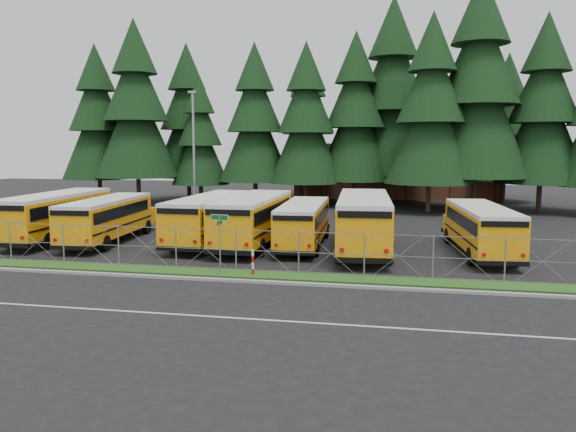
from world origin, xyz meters
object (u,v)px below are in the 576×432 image
Objects in this scene: street_sign at (220,232)px; striped_bollard at (253,262)px; bus_3 at (212,219)px; bus_1 at (109,220)px; bus_6 at (364,223)px; bus_east at (480,230)px; bus_4 at (255,221)px; bus_5 at (304,225)px; bus_0 at (59,216)px; light_standard at (194,149)px.

striped_bollard is at bearing 15.11° from street_sign.
bus_3 is 9.03m from striped_bollard.
bus_6 reaches higher than bus_1.
bus_4 is at bearing 173.09° from bus_east.
bus_3 is (6.22, 0.98, 0.09)m from bus_1.
bus_4 is at bearing -177.87° from bus_5.
striped_bollard is at bearing -36.52° from bus_1.
bus_4 reaches higher than striped_bollard.
bus_6 is at bearing 50.67° from street_sign.
bus_0 reaches higher than bus_east.
bus_5 is at bearing 0.21° from bus_3.
bus_3 reaches higher than bus_east.
bus_6 is (3.49, -0.71, 0.27)m from bus_5.
bus_0 reaches higher than bus_3.
bus_1 is 3.65× the size of street_sign.
bus_6 is at bearing -39.97° from light_standard.
bus_5 is (2.87, 0.22, -0.18)m from bus_4.
bus_4 is at bearing 92.84° from street_sign.
street_sign is at bearing -164.89° from striped_bollard.
street_sign is at bearing -133.20° from bus_6.
bus_east is at bearing 31.48° from street_sign.
bus_0 is 0.99× the size of bus_4.
bus_0 is 9.75m from bus_3.
light_standard is at bearing 113.62° from street_sign.
street_sign is 2.06m from striped_bollard.
bus_6 reaches higher than bus_east.
bus_3 is at bearing 4.51° from bus_1.
striped_bollard is 22.01m from light_standard.
bus_5 is 0.97× the size of bus_east.
striped_bollard is at bearing -28.00° from bus_0.
bus_east is (15.32, -0.68, -0.10)m from bus_3.
light_standard reaches higher than bus_east.
bus_0 is 1.09× the size of bus_1.
bus_0 is 13.44m from light_standard.
bus_6 is 6.21m from bus_east.
bus_5 is 7.72m from striped_bollard.
bus_0 is at bearing -179.98° from bus_5.
bus_3 is at bearing 176.31° from bus_5.
light_standard reaches higher than bus_0.
bus_east is at bearing -0.98° from bus_3.
bus_4 is at bearing -5.83° from bus_3.
bus_1 is 11.89m from bus_5.
bus_0 reaches higher than bus_1.
bus_1 is 0.86× the size of bus_6.
bus_4 is 6.38m from bus_6.
light_standard reaches higher than bus_4.
bus_6 is 1.17× the size of bus_east.
bus_4 is 1.10× the size of light_standard.
bus_4 is 2.89m from bus_5.
bus_5 is (5.64, -0.13, -0.14)m from bus_3.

